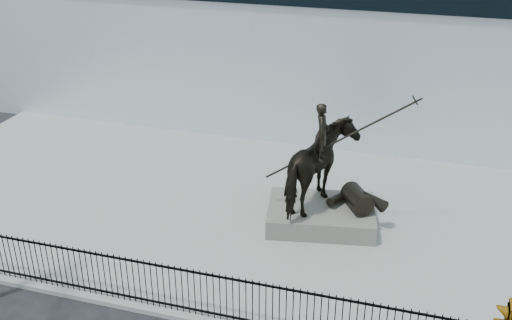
# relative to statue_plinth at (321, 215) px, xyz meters

# --- Properties ---
(plaza) EXTENTS (30.00, 12.00, 0.15)m
(plaza) POSITION_rel_statue_plinth_xyz_m (-1.45, 0.17, -0.41)
(plaza) COLOR gray
(plaza) RESTS_ON ground
(building) EXTENTS (44.00, 14.00, 9.00)m
(building) POSITION_rel_statue_plinth_xyz_m (-1.45, 13.17, 4.01)
(building) COLOR silver
(building) RESTS_ON ground
(picket_fence) EXTENTS (22.10, 0.10, 1.50)m
(picket_fence) POSITION_rel_statue_plinth_xyz_m (-1.45, -5.58, 0.42)
(picket_fence) COLOR black
(picket_fence) RESTS_ON plaza
(statue_plinth) EXTENTS (3.96, 3.06, 0.67)m
(statue_plinth) POSITION_rel_statue_plinth_xyz_m (0.00, 0.00, 0.00)
(statue_plinth) COLOR #595752
(statue_plinth) RESTS_ON plaza
(equestrian_statue) EXTENTS (4.53, 3.22, 3.89)m
(equestrian_statue) POSITION_rel_statue_plinth_xyz_m (0.07, 0.01, 1.74)
(equestrian_statue) COLOR black
(equestrian_statue) RESTS_ON statue_plinth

